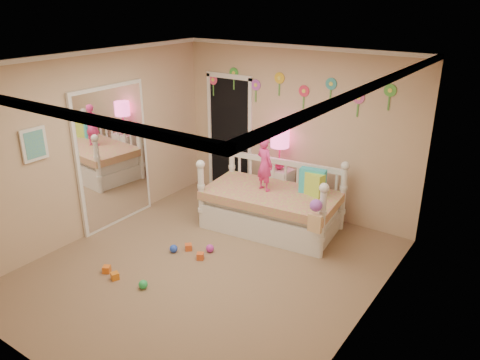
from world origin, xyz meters
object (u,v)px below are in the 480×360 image
Objects in this scene: nightstand at (278,189)px; child at (265,164)px; daybed at (272,195)px; table_lamp at (280,143)px.

child is at bearing -73.44° from nightstand.
daybed is 0.47m from child.
child is 1.24× the size of table_lamp.
nightstand is at bearing 0.00° from table_lamp.
child is 0.67m from table_lamp.
daybed is 2.84× the size of nightstand.
nightstand is at bearing -62.74° from child.
daybed reaches higher than nightstand.
child reaches higher than table_lamp.
child reaches higher than daybed.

